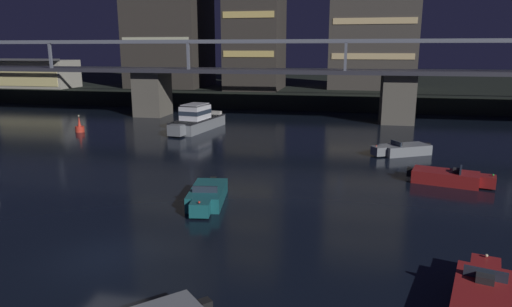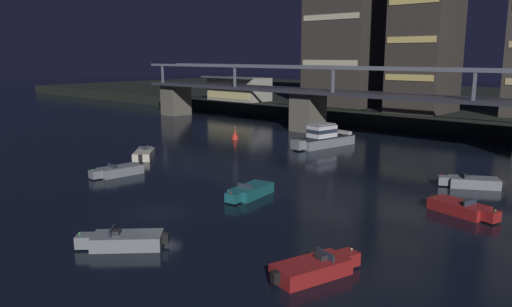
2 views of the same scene
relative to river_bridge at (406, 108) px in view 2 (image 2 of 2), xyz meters
The scene contains 14 objects.
ground_plane 38.89m from the river_bridge, 90.00° to the right, with size 400.00×400.00×0.00m, color black.
far_riverbank 48.11m from the river_bridge, 90.00° to the left, with size 240.00×80.00×2.20m, color black.
river_bridge is the anchor object (origin of this frame).
tower_west_tall 20.50m from the river_bridge, 106.81° to the left, with size 8.12×10.38×27.82m.
waterfront_pavilion 42.01m from the river_bridge, 163.53° to the left, with size 12.40×7.40×4.70m.
cabin_cruiser_near_left 11.52m from the river_bridge, 122.82° to the right, with size 3.92×9.35×2.79m.
speedboat_near_center 22.24m from the river_bridge, 50.44° to the right, with size 4.89×3.54×1.16m.
speedboat_near_right 42.22m from the river_bridge, 70.50° to the right, with size 2.82×5.17×1.16m.
speedboat_mid_left 32.57m from the river_bridge, 120.60° to the right, with size 4.38×4.40×1.16m.
speedboat_mid_center 31.61m from the river_bridge, 86.25° to the right, with size 2.36×5.23×1.16m.
speedboat_mid_right 44.15m from the river_bridge, 85.14° to the right, with size 4.40×4.37×1.16m.
speedboat_far_left 36.32m from the river_bridge, 108.89° to the right, with size 2.18×5.23×1.16m.
speedboat_far_center 29.70m from the river_bridge, 57.25° to the right, with size 5.19×2.74×1.16m.
channel_buoy 21.96m from the river_bridge, 143.61° to the right, with size 0.90×0.90×1.76m.
Camera 2 is at (27.16, -20.12, 10.76)m, focal length 34.75 mm.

